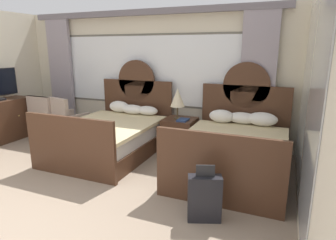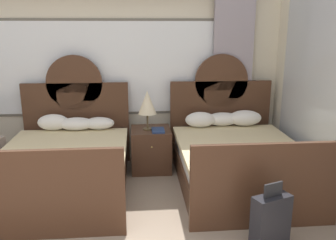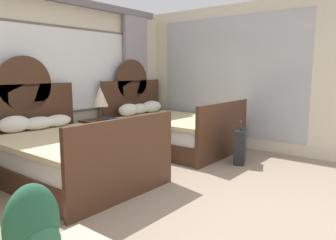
{
  "view_description": "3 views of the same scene",
  "coord_description": "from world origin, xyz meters",
  "px_view_note": "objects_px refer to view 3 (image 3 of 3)",
  "views": [
    {
      "loc": [
        2.75,
        -1.78,
        1.92
      ],
      "look_at": [
        0.91,
        2.65,
        0.72
      ],
      "focal_mm": 30.74,
      "sensor_mm": 36.0,
      "label": 1
    },
    {
      "loc": [
        0.75,
        -1.85,
        2.08
      ],
      "look_at": [
        1.15,
        2.69,
        0.89
      ],
      "focal_mm": 37.95,
      "sensor_mm": 36.0,
      "label": 2
    },
    {
      "loc": [
        -2.64,
        -1.13,
        1.47
      ],
      "look_at": [
        1.39,
        2.09,
        0.68
      ],
      "focal_mm": 34.48,
      "sensor_mm": 36.0,
      "label": 3
    }
  ],
  "objects_px": {
    "nightstand_between_beds": "(103,138)",
    "table_lamp_on_nightstand": "(100,97)",
    "book_on_nightstand": "(111,119)",
    "bed_near_mirror": "(170,130)",
    "bed_near_window": "(67,154)",
    "suitcase_on_floor": "(240,146)",
    "backpack_on_bench": "(33,227)"
  },
  "relations": [
    {
      "from": "book_on_nightstand",
      "to": "bed_near_window",
      "type": "bearing_deg",
      "value": -158.18
    },
    {
      "from": "nightstand_between_beds",
      "to": "table_lamp_on_nightstand",
      "type": "relative_size",
      "value": 1.09
    },
    {
      "from": "bed_near_window",
      "to": "backpack_on_bench",
      "type": "distance_m",
      "value": 2.77
    },
    {
      "from": "bed_near_window",
      "to": "table_lamp_on_nightstand",
      "type": "xyz_separation_m",
      "value": [
        1.08,
        0.59,
        0.67
      ]
    },
    {
      "from": "table_lamp_on_nightstand",
      "to": "suitcase_on_floor",
      "type": "xyz_separation_m",
      "value": [
        1.11,
        -2.06,
        -0.75
      ]
    },
    {
      "from": "book_on_nightstand",
      "to": "suitcase_on_floor",
      "type": "bearing_deg",
      "value": -63.81
    },
    {
      "from": "bed_near_mirror",
      "to": "book_on_nightstand",
      "type": "bearing_deg",
      "value": 154.72
    },
    {
      "from": "nightstand_between_beds",
      "to": "suitcase_on_floor",
      "type": "xyz_separation_m",
      "value": [
        1.06,
        -2.07,
        -0.04
      ]
    },
    {
      "from": "bed_near_window",
      "to": "nightstand_between_beds",
      "type": "relative_size",
      "value": 3.48
    },
    {
      "from": "bed_near_window",
      "to": "table_lamp_on_nightstand",
      "type": "bearing_deg",
      "value": 28.62
    },
    {
      "from": "nightstand_between_beds",
      "to": "book_on_nightstand",
      "type": "relative_size",
      "value": 2.42
    },
    {
      "from": "bed_near_mirror",
      "to": "nightstand_between_beds",
      "type": "height_order",
      "value": "bed_near_mirror"
    },
    {
      "from": "suitcase_on_floor",
      "to": "bed_near_window",
      "type": "bearing_deg",
      "value": 146.24
    },
    {
      "from": "bed_near_window",
      "to": "bed_near_mirror",
      "type": "height_order",
      "value": "same"
    },
    {
      "from": "nightstand_between_beds",
      "to": "backpack_on_bench",
      "type": "height_order",
      "value": "backpack_on_bench"
    },
    {
      "from": "bed_near_window",
      "to": "suitcase_on_floor",
      "type": "height_order",
      "value": "bed_near_window"
    },
    {
      "from": "bed_near_mirror",
      "to": "nightstand_between_beds",
      "type": "xyz_separation_m",
      "value": [
        -1.13,
        0.6,
        -0.04
      ]
    },
    {
      "from": "backpack_on_bench",
      "to": "table_lamp_on_nightstand",
      "type": "bearing_deg",
      "value": 45.21
    },
    {
      "from": "bed_near_mirror",
      "to": "table_lamp_on_nightstand",
      "type": "height_order",
      "value": "bed_near_mirror"
    },
    {
      "from": "book_on_nightstand",
      "to": "backpack_on_bench",
      "type": "bearing_deg",
      "value": -137.31
    },
    {
      "from": "book_on_nightstand",
      "to": "backpack_on_bench",
      "type": "relative_size",
      "value": 0.59
    },
    {
      "from": "suitcase_on_floor",
      "to": "nightstand_between_beds",
      "type": "bearing_deg",
      "value": 117.17
    },
    {
      "from": "bed_near_window",
      "to": "book_on_nightstand",
      "type": "height_order",
      "value": "bed_near_window"
    },
    {
      "from": "nightstand_between_beds",
      "to": "book_on_nightstand",
      "type": "bearing_deg",
      "value": -48.74
    },
    {
      "from": "suitcase_on_floor",
      "to": "book_on_nightstand",
      "type": "bearing_deg",
      "value": 116.19
    },
    {
      "from": "table_lamp_on_nightstand",
      "to": "suitcase_on_floor",
      "type": "relative_size",
      "value": 0.86
    },
    {
      "from": "table_lamp_on_nightstand",
      "to": "nightstand_between_beds",
      "type": "bearing_deg",
      "value": 20.9
    },
    {
      "from": "backpack_on_bench",
      "to": "suitcase_on_floor",
      "type": "height_order",
      "value": "backpack_on_bench"
    },
    {
      "from": "nightstand_between_beds",
      "to": "book_on_nightstand",
      "type": "height_order",
      "value": "book_on_nightstand"
    },
    {
      "from": "bed_near_window",
      "to": "bed_near_mirror",
      "type": "xyz_separation_m",
      "value": [
        2.26,
        0.01,
        0.0
      ]
    },
    {
      "from": "bed_near_window",
      "to": "nightstand_between_beds",
      "type": "xyz_separation_m",
      "value": [
        1.13,
        0.61,
        -0.04
      ]
    },
    {
      "from": "nightstand_between_beds",
      "to": "table_lamp_on_nightstand",
      "type": "distance_m",
      "value": 0.72
    }
  ]
}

